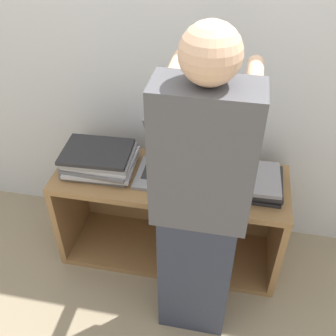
{
  "coord_description": "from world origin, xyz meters",
  "views": [
    {
      "loc": [
        0.3,
        -1.38,
        2.0
      ],
      "look_at": [
        0.0,
        0.16,
        0.73
      ],
      "focal_mm": 42.0,
      "sensor_mm": 36.0,
      "label": 1
    }
  ],
  "objects_px": {
    "laptop_stack_left": "(100,160)",
    "person": "(200,209)",
    "laptop_open": "(173,162)",
    "laptop_stack_right": "(245,180)"
  },
  "relations": [
    {
      "from": "laptop_open",
      "to": "person",
      "type": "xyz_separation_m",
      "value": [
        0.2,
        -0.48,
        0.14
      ]
    },
    {
      "from": "laptop_stack_left",
      "to": "laptop_stack_right",
      "type": "relative_size",
      "value": 1.02
    },
    {
      "from": "laptop_stack_left",
      "to": "person",
      "type": "distance_m",
      "value": 0.74
    },
    {
      "from": "laptop_stack_left",
      "to": "person",
      "type": "bearing_deg",
      "value": -34.1
    },
    {
      "from": "laptop_stack_right",
      "to": "laptop_stack_left",
      "type": "bearing_deg",
      "value": -179.96
    },
    {
      "from": "laptop_open",
      "to": "laptop_stack_right",
      "type": "distance_m",
      "value": 0.41
    },
    {
      "from": "laptop_stack_left",
      "to": "laptop_stack_right",
      "type": "bearing_deg",
      "value": 0.04
    },
    {
      "from": "person",
      "to": "laptop_stack_left",
      "type": "bearing_deg",
      "value": 145.9
    },
    {
      "from": "laptop_open",
      "to": "laptop_stack_right",
      "type": "relative_size",
      "value": 1.07
    },
    {
      "from": "laptop_stack_left",
      "to": "laptop_stack_right",
      "type": "height_order",
      "value": "laptop_stack_left"
    }
  ]
}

